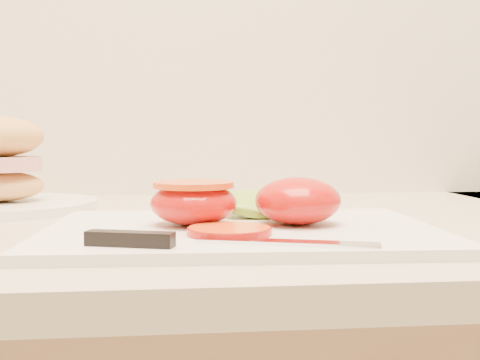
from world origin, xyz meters
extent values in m
cube|color=#C1B296|center=(0.00, 1.68, 0.92)|extent=(3.92, 0.65, 0.03)
cube|color=silver|center=(-0.25, 1.55, 0.94)|extent=(0.39, 0.29, 0.01)
ellipsoid|color=red|center=(-0.19, 1.56, 0.96)|extent=(0.09, 0.09, 0.05)
ellipsoid|color=red|center=(-0.30, 1.57, 0.96)|extent=(0.09, 0.09, 0.04)
cylinder|color=red|center=(-0.30, 1.57, 0.98)|extent=(0.08, 0.08, 0.01)
cylinder|color=orange|center=(-0.27, 1.50, 0.94)|extent=(0.07, 0.07, 0.01)
ellipsoid|color=#8DC434|center=(-0.21, 1.64, 0.95)|extent=(0.14, 0.13, 0.02)
cube|color=silver|center=(-0.22, 1.45, 0.94)|extent=(0.15, 0.06, 0.00)
cube|color=black|center=(-0.35, 1.45, 0.95)|extent=(0.07, 0.04, 0.01)
camera|label=1|loc=(-0.31, 0.97, 1.03)|focal=45.00mm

